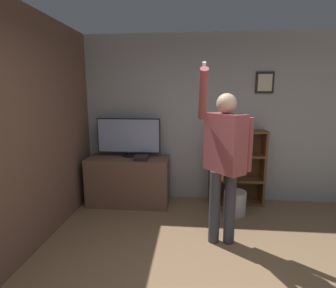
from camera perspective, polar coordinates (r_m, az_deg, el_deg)
The scene contains 8 objects.
wall_back at distance 4.35m, azimuth 8.62°, elevation 5.31°, with size 6.01×0.09×2.70m.
wall_side_brick at distance 3.50m, azimuth -25.43°, elevation 2.97°, with size 0.06×4.21×2.70m.
tv_ledge at distance 4.32m, azimuth -8.52°, elevation -7.88°, with size 1.29×0.55×0.77m.
television at distance 4.22m, azimuth -8.54°, elevation 1.55°, with size 1.02×0.22×0.62m.
game_console at distance 4.03m, azimuth -5.85°, elevation -3.01°, with size 0.21×0.17×0.07m.
bookshelf at distance 4.36m, azimuth 13.64°, elevation -4.95°, with size 0.86×0.28×1.21m.
person at distance 3.04m, azimuth 12.19°, elevation -2.24°, with size 0.62×0.59×2.09m.
waste_bin at distance 4.11m, azimuth 14.32°, elevation -12.26°, with size 0.33×0.33×0.35m.
Camera 1 is at (-0.26, -1.68, 1.78)m, focal length 28.00 mm.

